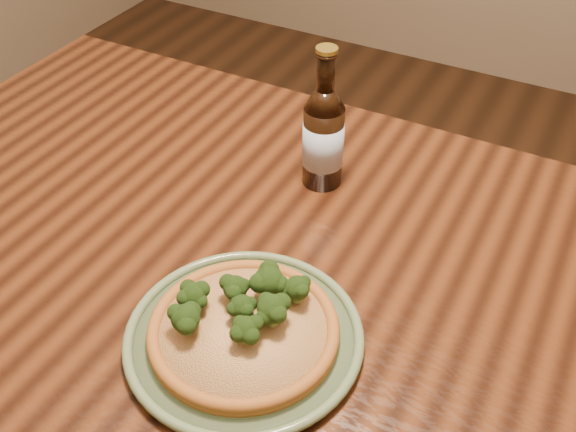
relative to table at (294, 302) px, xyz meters
The scene contains 4 objects.
table is the anchor object (origin of this frame).
plate 0.20m from the table, 85.64° to the right, with size 0.32×0.32×0.02m.
pizza 0.21m from the table, 86.00° to the right, with size 0.25×0.25×0.07m.
beer_bottle 0.28m from the table, 104.11° to the left, with size 0.07×0.07×0.25m.
Camera 1 is at (0.33, -0.55, 1.46)m, focal length 42.00 mm.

